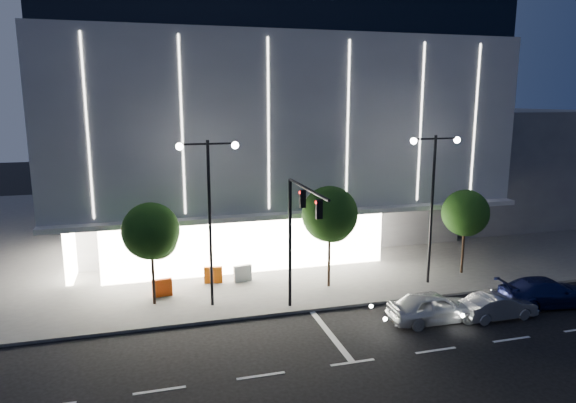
# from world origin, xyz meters

# --- Properties ---
(ground) EXTENTS (160.00, 160.00, 0.00)m
(ground) POSITION_xyz_m (0.00, 0.00, 0.00)
(ground) COLOR black
(ground) RESTS_ON ground
(sidewalk_museum) EXTENTS (70.00, 40.00, 0.15)m
(sidewalk_museum) POSITION_xyz_m (5.00, 24.00, 0.07)
(sidewalk_museum) COLOR #474747
(sidewalk_museum) RESTS_ON ground
(museum) EXTENTS (30.00, 25.80, 18.00)m
(museum) POSITION_xyz_m (2.98, 22.31, 9.27)
(museum) COLOR #4C4C51
(museum) RESTS_ON ground
(annex_building) EXTENTS (16.00, 20.00, 10.00)m
(annex_building) POSITION_xyz_m (26.00, 24.00, 5.00)
(annex_building) COLOR #4C4C51
(annex_building) RESTS_ON ground
(traffic_mast) EXTENTS (0.33, 5.89, 7.07)m
(traffic_mast) POSITION_xyz_m (1.00, 3.34, 5.03)
(traffic_mast) COLOR black
(traffic_mast) RESTS_ON ground
(street_lamp_west) EXTENTS (3.16, 0.36, 9.00)m
(street_lamp_west) POSITION_xyz_m (-3.00, 6.00, 5.96)
(street_lamp_west) COLOR black
(street_lamp_west) RESTS_ON ground
(street_lamp_east) EXTENTS (3.16, 0.36, 9.00)m
(street_lamp_east) POSITION_xyz_m (10.00, 6.00, 5.96)
(street_lamp_east) COLOR black
(street_lamp_east) RESTS_ON ground
(tree_left) EXTENTS (3.02, 3.02, 5.72)m
(tree_left) POSITION_xyz_m (-5.97, 7.02, 4.03)
(tree_left) COLOR black
(tree_left) RESTS_ON ground
(tree_mid) EXTENTS (3.25, 3.25, 6.15)m
(tree_mid) POSITION_xyz_m (4.03, 7.02, 4.33)
(tree_mid) COLOR black
(tree_mid) RESTS_ON ground
(tree_right) EXTENTS (2.91, 2.91, 5.51)m
(tree_right) POSITION_xyz_m (13.03, 7.02, 3.88)
(tree_right) COLOR black
(tree_right) RESTS_ON ground
(car_lead) EXTENTS (4.68, 1.96, 1.58)m
(car_lead) POSITION_xyz_m (7.46, 1.21, 0.79)
(car_lead) COLOR #B6B9BE
(car_lead) RESTS_ON ground
(car_second) EXTENTS (3.97, 1.41, 1.31)m
(car_second) POSITION_xyz_m (10.89, 0.73, 0.65)
(car_second) COLOR #9DA0A4
(car_second) RESTS_ON ground
(car_third) EXTENTS (5.44, 2.64, 1.52)m
(car_third) POSITION_xyz_m (14.50, 1.43, 0.76)
(car_third) COLOR #141A4E
(car_third) RESTS_ON ground
(barrier_a) EXTENTS (1.12, 0.38, 1.00)m
(barrier_a) POSITION_xyz_m (-5.55, 7.99, 0.65)
(barrier_a) COLOR #F8490D
(barrier_a) RESTS_ON sidewalk_museum
(barrier_c) EXTENTS (1.13, 0.42, 1.00)m
(barrier_c) POSITION_xyz_m (-2.51, 9.37, 0.65)
(barrier_c) COLOR orange
(barrier_c) RESTS_ON sidewalk_museum
(barrier_d) EXTENTS (1.13, 0.44, 1.00)m
(barrier_d) POSITION_xyz_m (-0.76, 9.17, 0.65)
(barrier_d) COLOR #BBBBBB
(barrier_d) RESTS_ON sidewalk_museum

